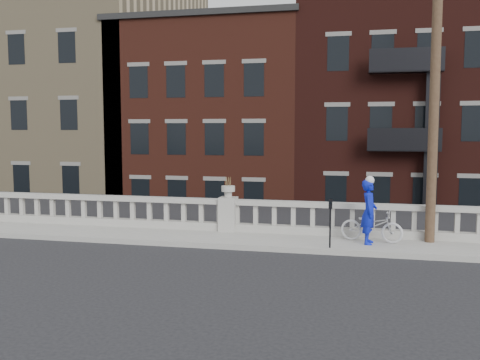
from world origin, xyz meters
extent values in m
plane|color=black|center=(0.00, 0.00, 0.00)|extent=(120.00, 120.00, 0.00)
cube|color=gray|center=(0.00, 3.00, 0.07)|extent=(32.00, 2.20, 0.15)
cube|color=gray|center=(0.00, 3.95, 0.28)|extent=(28.00, 0.34, 0.25)
cube|color=gray|center=(0.00, 3.95, 1.10)|extent=(28.00, 0.34, 0.16)
cube|color=gray|center=(0.00, 3.95, 0.70)|extent=(0.55, 0.55, 1.10)
cylinder|color=gray|center=(0.00, 3.95, 1.35)|extent=(0.24, 0.24, 0.20)
cylinder|color=gray|center=(0.00, 3.95, 1.53)|extent=(0.44, 0.44, 0.18)
cube|color=#605E59|center=(0.00, 4.30, -2.42)|extent=(36.00, 0.50, 5.15)
cube|color=black|center=(0.00, 25.95, -5.25)|extent=(80.00, 44.00, 0.50)
cube|color=#595651|center=(-2.00, 8.45, -3.00)|extent=(16.00, 7.00, 4.00)
cube|color=#968461|center=(-17.00, 20.95, 5.00)|extent=(18.00, 16.00, 20.00)
cube|color=#4A1F15|center=(-4.00, 19.95, 2.00)|extent=(10.00, 14.00, 14.00)
cube|color=black|center=(-4.00, 19.95, 9.15)|extent=(10.30, 14.30, 0.30)
cube|color=black|center=(6.00, 19.95, 2.75)|extent=(10.00, 14.00, 15.50)
cube|color=black|center=(6.00, 19.95, 10.65)|extent=(10.30, 14.30, 0.30)
cylinder|color=#422D1E|center=(6.20, 3.60, 5.15)|extent=(0.28, 0.28, 10.00)
cylinder|color=black|center=(3.39, 2.15, 0.70)|extent=(0.05, 0.05, 1.10)
cube|color=black|center=(3.39, 2.15, 1.38)|extent=(0.10, 0.08, 0.26)
cube|color=black|center=(3.39, 2.10, 1.42)|extent=(0.06, 0.01, 0.08)
imported|color=silver|center=(4.53, 3.25, 0.63)|extent=(1.91, 0.99, 0.95)
imported|color=#0C1AB6|center=(4.45, 2.94, 1.08)|extent=(0.49, 0.71, 1.86)
camera|label=1|loc=(4.26, -12.72, 3.46)|focal=40.00mm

